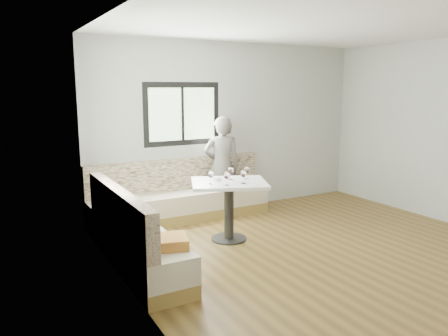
% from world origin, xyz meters
% --- Properties ---
extents(room, '(5.01, 5.01, 2.81)m').
position_xyz_m(room, '(-0.08, 0.08, 1.41)').
color(room, brown).
rests_on(room, ground).
extents(banquette, '(2.90, 2.80, 0.95)m').
position_xyz_m(banquette, '(-1.59, 1.62, 0.33)').
color(banquette, olive).
rests_on(banquette, ground).
extents(table, '(1.22, 1.10, 0.82)m').
position_xyz_m(table, '(-0.85, 1.09, 0.61)').
color(table, black).
rests_on(table, ground).
extents(person, '(0.69, 0.59, 1.62)m').
position_xyz_m(person, '(-0.35, 2.19, 0.81)').
color(person, '#5D5954').
rests_on(person, ground).
extents(olive_ramekin, '(0.11, 0.11, 0.04)m').
position_xyz_m(olive_ramekin, '(-0.96, 1.22, 0.84)').
color(olive_ramekin, white).
rests_on(olive_ramekin, table).
extents(wine_glass_a, '(0.08, 0.08, 0.18)m').
position_xyz_m(wine_glass_a, '(-1.13, 1.07, 0.94)').
color(wine_glass_a, white).
rests_on(wine_glass_a, table).
extents(wine_glass_b, '(0.08, 0.08, 0.18)m').
position_xyz_m(wine_glass_b, '(-0.99, 0.90, 0.94)').
color(wine_glass_b, white).
rests_on(wine_glass_b, table).
extents(wine_glass_c, '(0.08, 0.08, 0.18)m').
position_xyz_m(wine_glass_c, '(-0.74, 0.89, 0.94)').
color(wine_glass_c, white).
rests_on(wine_glass_c, table).
extents(wine_glass_d, '(0.08, 0.08, 0.18)m').
position_xyz_m(wine_glass_d, '(-0.77, 1.17, 0.94)').
color(wine_glass_d, white).
rests_on(wine_glass_d, table).
extents(wine_glass_e, '(0.08, 0.08, 0.18)m').
position_xyz_m(wine_glass_e, '(-0.56, 1.10, 0.94)').
color(wine_glass_e, white).
rests_on(wine_glass_e, table).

